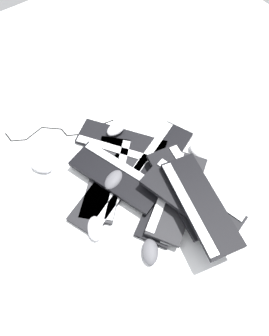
% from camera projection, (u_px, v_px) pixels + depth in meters
% --- Properties ---
extents(ground_plane, '(3.20, 3.20, 0.00)m').
position_uv_depth(ground_plane, '(133.00, 181.00, 1.40)').
color(ground_plane, white).
extents(keyboard_0, '(0.35, 0.46, 0.03)m').
position_uv_depth(keyboard_0, '(169.00, 198.00, 1.35)').
color(keyboard_0, black).
rests_on(keyboard_0, ground).
extents(keyboard_1, '(0.30, 0.46, 0.03)m').
position_uv_depth(keyboard_1, '(158.00, 159.00, 1.45)').
color(keyboard_1, black).
rests_on(keyboard_1, ground).
extents(keyboard_2, '(0.45, 0.37, 0.03)m').
position_uv_depth(keyboard_2, '(121.00, 143.00, 1.50)').
color(keyboard_2, black).
rests_on(keyboard_2, ground).
extents(keyboard_3, '(0.41, 0.43, 0.03)m').
position_uv_depth(keyboard_3, '(107.00, 177.00, 1.40)').
color(keyboard_3, '#232326').
rests_on(keyboard_3, ground).
extents(keyboard_4, '(0.30, 0.46, 0.03)m').
position_uv_depth(keyboard_4, '(110.00, 189.00, 1.37)').
color(keyboard_4, black).
rests_on(keyboard_4, ground).
extents(keyboard_5, '(0.36, 0.45, 0.03)m').
position_uv_depth(keyboard_5, '(177.00, 195.00, 1.32)').
color(keyboard_5, black).
rests_on(keyboard_5, keyboard_0).
extents(keyboard_6, '(0.46, 0.24, 0.03)m').
position_uv_depth(keyboard_6, '(184.00, 189.00, 1.30)').
color(keyboard_6, black).
rests_on(keyboard_6, keyboard_5).
extents(keyboard_7, '(0.46, 0.25, 0.03)m').
position_uv_depth(keyboard_7, '(192.00, 199.00, 1.25)').
color(keyboard_7, black).
rests_on(keyboard_7, keyboard_6).
extents(keyboard_8, '(0.46, 0.28, 0.03)m').
position_uv_depth(keyboard_8, '(116.00, 176.00, 1.37)').
color(keyboard_8, black).
rests_on(keyboard_8, keyboard_4).
extents(keyboard_9, '(0.46, 0.26, 0.03)m').
position_uv_depth(keyboard_9, '(200.00, 203.00, 1.20)').
color(keyboard_9, black).
rests_on(keyboard_9, keyboard_7).
extents(mouse_0, '(0.08, 0.12, 0.04)m').
position_uv_depth(mouse_0, '(116.00, 128.00, 1.50)').
color(mouse_0, '#B7B7BC').
rests_on(mouse_0, keyboard_2).
extents(mouse_1, '(0.11, 0.07, 0.04)m').
position_uv_depth(mouse_1, '(199.00, 152.00, 1.46)').
color(mouse_1, '#B7B7BC').
rests_on(mouse_1, ground).
extents(mouse_2, '(0.13, 0.12, 0.04)m').
position_uv_depth(mouse_2, '(42.00, 166.00, 1.42)').
color(mouse_2, '#B7B7BC').
rests_on(mouse_2, ground).
extents(mouse_3, '(0.13, 0.12, 0.04)m').
position_uv_depth(mouse_3, '(150.00, 251.00, 1.22)').
color(mouse_3, '#4C4C51').
rests_on(mouse_3, ground).
extents(mouse_4, '(0.13, 0.11, 0.04)m').
position_uv_depth(mouse_4, '(95.00, 228.00, 1.27)').
color(mouse_4, '#B7B7BC').
rests_on(mouse_4, ground).
extents(mouse_5, '(0.10, 0.13, 0.04)m').
position_uv_depth(mouse_5, '(114.00, 180.00, 1.35)').
color(mouse_5, '#4C4C51').
rests_on(mouse_5, keyboard_3).
extents(cable_0, '(0.27, 0.50, 0.01)m').
position_uv_depth(cable_0, '(58.00, 132.00, 1.54)').
color(cable_0, black).
rests_on(cable_0, ground).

